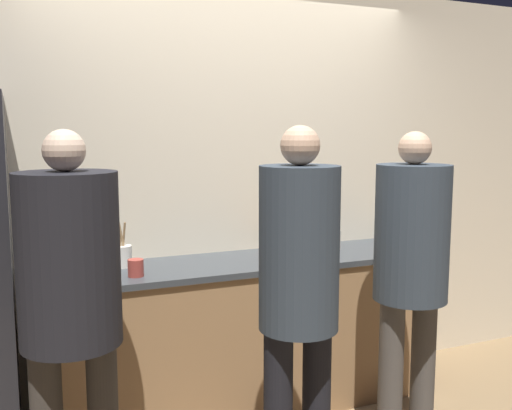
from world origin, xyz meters
The scene contains 11 objects.
wall_back centered at (0.00, 0.62, 1.30)m, with size 5.20×0.06×2.60m.
counter centered at (0.00, 0.33, 0.46)m, with size 2.37×0.60×0.92m.
person_left centered at (-1.04, -0.36, 1.04)m, with size 0.41×0.41×1.69m.
person_center centered at (-0.10, -0.59, 1.02)m, with size 0.35×0.35×1.70m.
person_right centered at (0.65, -0.39, 1.02)m, with size 0.38×0.38×1.68m.
fruit_bowl centered at (0.31, 0.32, 0.97)m, with size 0.34×0.34×0.13m.
utensil_crock centered at (-0.69, 0.42, 0.99)m, with size 0.10×0.10×0.25m.
bottle_clear centered at (0.67, 0.38, 0.99)m, with size 0.06×0.06×0.17m.
bottle_green centered at (-1.00, 0.37, 1.01)m, with size 0.07×0.07×0.21m.
bottle_red centered at (0.49, 0.51, 0.99)m, with size 0.05×0.05×0.17m.
cup_red centered at (-0.66, 0.19, 0.97)m, with size 0.08×0.08×0.09m.
Camera 1 is at (-1.22, -2.74, 1.68)m, focal length 40.00 mm.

